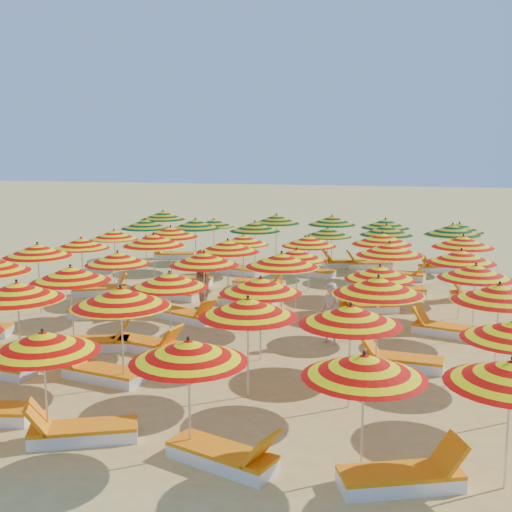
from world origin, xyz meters
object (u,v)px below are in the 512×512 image
at_px(umbrella_41, 453,230).
at_px(lounger_10, 102,312).
at_px(umbrella_33, 309,241).
at_px(beachgoer_b, 200,287).
at_px(lounger_2, 224,456).
at_px(lounger_17, 188,280).
at_px(umbrella_5, 512,373).
at_px(umbrella_34, 382,239).
at_px(umbrella_10, 351,315).
at_px(umbrella_20, 204,259).
at_px(lounger_11, 187,315).
at_px(lounger_15, 249,300).
at_px(umbrella_35, 463,242).
at_px(umbrella_2, 43,342).
at_px(umbrella_43, 214,223).
at_px(umbrella_42, 163,215).
at_px(umbrella_40, 386,230).
at_px(umbrella_27, 297,254).
at_px(lounger_7, 94,343).
at_px(lounger_5, 102,373).
at_px(umbrella_30, 114,235).
at_px(lounger_3, 403,477).
at_px(umbrella_18, 38,250).
at_px(umbrella_37, 195,224).
at_px(umbrella_29, 461,256).
at_px(umbrella_46, 385,223).
at_px(umbrella_31, 171,232).
at_px(lounger_9, 400,361).
at_px(umbrella_15, 261,285).
at_px(lounger_26, 368,264).
at_px(umbrella_38, 255,227).
at_px(umbrella_23, 476,272).
at_px(beachgoer_a, 330,314).
at_px(umbrella_7, 17,291).
at_px(umbrella_47, 459,228).
at_px(lounger_1, 81,432).
at_px(lounger_23, 402,275).
at_px(lounger_24, 173,255).
at_px(umbrella_26, 228,246).
at_px(lounger_19, 397,290).
at_px(umbrella_25, 154,240).
at_px(umbrella_14, 170,280).
at_px(umbrella_4, 364,366).
at_px(umbrella_19, 118,258).
at_px(umbrella_21, 282,260).
at_px(umbrella_44, 276,219).
at_px(lounger_13, 101,290).
at_px(lounger_25, 343,263).
at_px(umbrella_8, 121,297).
at_px(umbrella_39, 328,232).
at_px(lounger_20, 478,296).
at_px(umbrella_28, 390,249).
at_px(lounger_16, 366,307).
at_px(lounger_27, 441,268).
at_px(lounger_21, 238,270).

xyz_separation_m(umbrella_41, lounger_10, (-9.60, -7.00, -1.69)).
height_order(umbrella_33, beachgoer_b, umbrella_33).
bearing_deg(lounger_2, lounger_17, 131.79).
distance_m(umbrella_5, umbrella_34, 11.57).
xyz_separation_m(umbrella_10, umbrella_20, (-4.32, 4.85, -0.00)).
height_order(lounger_11, lounger_15, same).
distance_m(umbrella_35, lounger_15, 6.76).
distance_m(umbrella_2, umbrella_43, 16.40).
bearing_deg(umbrella_42, umbrella_40, -14.24).
xyz_separation_m(umbrella_27, lounger_7, (-3.90, -4.91, -1.44)).
distance_m(lounger_5, beachgoer_b, 5.64).
xyz_separation_m(umbrella_35, lounger_5, (-7.54, -8.95, -1.64)).
height_order(umbrella_10, lounger_10, umbrella_10).
relative_size(umbrella_30, lounger_3, 1.20).
bearing_deg(umbrella_18, umbrella_37, 73.30).
relative_size(umbrella_29, umbrella_46, 0.93).
bearing_deg(umbrella_31, lounger_9, -40.96).
distance_m(umbrella_15, umbrella_30, 10.17).
bearing_deg(lounger_26, umbrella_34, 83.06).
bearing_deg(lounger_2, umbrella_41, 94.23).
height_order(umbrella_38, umbrella_42, umbrella_42).
xyz_separation_m(umbrella_23, umbrella_33, (-4.73, 4.29, -0.04)).
height_order(umbrella_2, umbrella_15, umbrella_15).
bearing_deg(beachgoer_a, umbrella_7, -116.15).
distance_m(umbrella_47, lounger_1, 17.54).
relative_size(lounger_23, lounger_24, 0.99).
xyz_separation_m(umbrella_26, lounger_2, (2.65, -9.37, -1.62)).
bearing_deg(umbrella_7, lounger_19, 51.26).
relative_size(umbrella_25, umbrella_33, 1.11).
bearing_deg(lounger_17, umbrella_14, -75.85).
relative_size(umbrella_4, umbrella_19, 1.02).
relative_size(lounger_9, lounger_15, 1.01).
bearing_deg(umbrella_21, umbrella_46, 76.26).
height_order(umbrella_2, umbrella_29, umbrella_29).
height_order(umbrella_44, lounger_24, umbrella_44).
xyz_separation_m(umbrella_14, umbrella_26, (0.09, 4.44, 0.11)).
relative_size(umbrella_4, lounger_19, 1.30).
bearing_deg(umbrella_37, lounger_1, -78.40).
relative_size(umbrella_34, lounger_26, 1.27).
bearing_deg(umbrella_25, umbrella_31, 97.52).
distance_m(umbrella_18, lounger_13, 3.08).
xyz_separation_m(umbrella_18, lounger_19, (9.72, 4.69, -1.66)).
bearing_deg(umbrella_44, lounger_25, -0.56).
bearing_deg(umbrella_8, beachgoer_b, 93.73).
relative_size(umbrella_39, lounger_20, 1.23).
height_order(umbrella_28, umbrella_38, umbrella_28).
distance_m(lounger_16, lounger_27, 7.11).
xyz_separation_m(lounger_7, lounger_10, (-1.13, 2.63, 0.00)).
relative_size(umbrella_14, lounger_1, 1.28).
distance_m(umbrella_39, lounger_21, 3.59).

